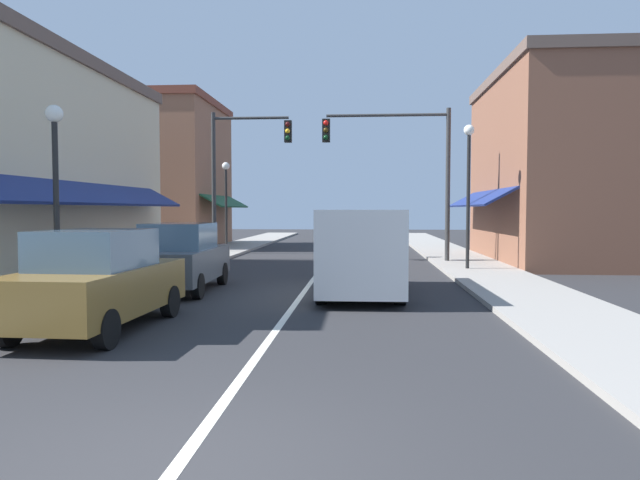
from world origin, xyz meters
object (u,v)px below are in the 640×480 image
parked_car_second_left (181,258)px  street_lamp_left_near (56,170)px  traffic_signal_mast_arm (405,159)px  street_lamp_right_mid (469,174)px  traffic_signal_left_corner (238,163)px  parked_car_nearest_left (98,281)px  van_in_lane (360,249)px  street_lamp_left_far (226,191)px

parked_car_second_left → street_lamp_left_near: street_lamp_left_near is taller
traffic_signal_mast_arm → street_lamp_right_mid: size_ratio=1.22×
street_lamp_right_mid → traffic_signal_left_corner: bearing=154.7°
parked_car_nearest_left → street_lamp_right_mid: size_ratio=0.83×
parked_car_nearest_left → van_in_lane: van_in_lane is taller
street_lamp_left_near → street_lamp_right_mid: (9.95, 8.36, 0.40)m
street_lamp_right_mid → street_lamp_left_far: street_lamp_right_mid is taller
parked_car_second_left → traffic_signal_mast_arm: traffic_signal_mast_arm is taller
street_lamp_left_near → street_lamp_left_far: size_ratio=0.98×
traffic_signal_mast_arm → street_lamp_right_mid: bearing=-57.2°
traffic_signal_left_corner → street_lamp_left_near: size_ratio=1.44×
van_in_lane → traffic_signal_mast_arm: size_ratio=0.86×
parked_car_second_left → traffic_signal_mast_arm: 10.97m
street_lamp_left_far → traffic_signal_mast_arm: bearing=-29.2°
traffic_signal_left_corner → street_lamp_left_far: traffic_signal_left_corner is taller
street_lamp_right_mid → traffic_signal_mast_arm: bearing=122.8°
street_lamp_left_near → street_lamp_right_mid: 13.00m
traffic_signal_left_corner → street_lamp_left_near: (-1.15, -12.51, -1.15)m
parked_car_nearest_left → traffic_signal_left_corner: traffic_signal_left_corner is taller
traffic_signal_mast_arm → street_lamp_left_far: bearing=150.8°
van_in_lane → street_lamp_left_near: bearing=-156.8°
street_lamp_left_near → parked_car_second_left: bearing=60.7°
van_in_lane → street_lamp_left_far: bearing=115.9°
parked_car_second_left → street_lamp_left_far: bearing=96.7°
parked_car_nearest_left → street_lamp_right_mid: 13.38m
parked_car_nearest_left → traffic_signal_left_corner: size_ratio=0.67×
parked_car_nearest_left → street_lamp_right_mid: (8.17, 10.31, 2.46)m
van_in_lane → parked_car_nearest_left: bearing=-134.5°
street_lamp_left_near → street_lamp_left_far: 15.92m
parked_car_nearest_left → traffic_signal_mast_arm: size_ratio=0.68×
parked_car_nearest_left → parked_car_second_left: bearing=92.8°
traffic_signal_mast_arm → street_lamp_right_mid: 3.62m
parked_car_second_left → van_in_lane: van_in_lane is taller
traffic_signal_left_corner → street_lamp_left_near: 12.62m
traffic_signal_mast_arm → van_in_lane: bearing=-101.2°
van_in_lane → street_lamp_left_near: (-6.34, -2.79, 1.79)m
traffic_signal_left_corner → parked_car_second_left: bearing=-86.8°
street_lamp_right_mid → street_lamp_left_far: 12.66m
van_in_lane → street_lamp_right_mid: size_ratio=1.04×
street_lamp_left_near → street_lamp_left_far: bearing=90.7°
street_lamp_left_near → street_lamp_left_far: (-0.19, 15.92, 0.06)m
traffic_signal_left_corner → street_lamp_right_mid: size_ratio=1.25×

